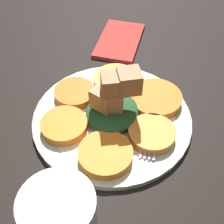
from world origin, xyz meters
TOP-DOWN VIEW (x-y plane):
  - table_slab at (0.00, 0.00)cm, footprint 120.00×120.00cm
  - plate at (0.00, 0.00)cm, footprint 26.44×26.44cm
  - carrot_slice_0 at (-4.38, 6.77)cm, footprint 7.49×7.49cm
  - carrot_slice_1 at (-8.12, -1.07)cm, footprint 8.17×8.17cm
  - carrot_slice_2 at (-2.58, -7.08)cm, footprint 7.39×7.39cm
  - carrot_slice_3 at (5.24, -6.42)cm, footprint 9.05×9.05cm
  - carrot_slice_4 at (8.16, 1.36)cm, footprint 8.15×8.15cm
  - carrot_slice_5 at (3.07, 7.53)cm, footprint 7.20×7.20cm
  - center_pile at (0.09, -0.11)cm, footprint 9.55×8.95cm
  - fork at (0.95, -6.66)cm, footprint 17.29×2.65cm
  - napkin at (22.55, 4.08)cm, footprint 14.33×8.60cm

SIDE VIEW (x-z plane):
  - table_slab at x=0.00cm, z-range 0.00..2.00cm
  - napkin at x=22.55cm, z-range 2.00..2.80cm
  - plate at x=0.00cm, z-range 1.99..3.04cm
  - fork at x=0.95cm, z-range 3.10..3.50cm
  - carrot_slice_0 at x=-4.38cm, z-range 3.10..4.47cm
  - carrot_slice_1 at x=-8.12cm, z-range 3.10..4.47cm
  - carrot_slice_2 at x=-2.58cm, z-range 3.10..4.47cm
  - carrot_slice_3 at x=5.24cm, z-range 3.10..4.47cm
  - carrot_slice_4 at x=8.16cm, z-range 3.10..4.47cm
  - carrot_slice_5 at x=3.07cm, z-range 3.10..4.47cm
  - center_pile at x=0.09cm, z-range 1.66..10.80cm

